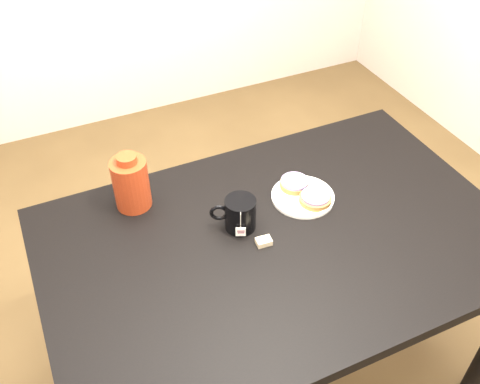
# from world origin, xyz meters

# --- Properties ---
(ground_plane) EXTENTS (4.00, 4.00, 0.00)m
(ground_plane) POSITION_xyz_m (0.00, 0.00, 0.00)
(ground_plane) COLOR brown
(table) EXTENTS (1.40, 0.90, 0.75)m
(table) POSITION_xyz_m (0.00, 0.00, 0.67)
(table) COLOR black
(table) RESTS_ON ground_plane
(plate) EXTENTS (0.20, 0.20, 0.02)m
(plate) POSITION_xyz_m (0.15, 0.12, 0.76)
(plate) COLOR white
(plate) RESTS_ON table
(bagel_back) EXTENTS (0.13, 0.13, 0.03)m
(bagel_back) POSITION_xyz_m (0.15, 0.17, 0.77)
(bagel_back) COLOR brown
(bagel_back) RESTS_ON plate
(bagel_front) EXTENTS (0.15, 0.15, 0.03)m
(bagel_front) POSITION_xyz_m (0.17, 0.08, 0.77)
(bagel_front) COLOR brown
(bagel_front) RESTS_ON plate
(mug) EXTENTS (0.15, 0.13, 0.11)m
(mug) POSITION_xyz_m (-0.09, 0.09, 0.80)
(mug) COLOR black
(mug) RESTS_ON table
(teabag_pouch) EXTENTS (0.05, 0.04, 0.02)m
(teabag_pouch) POSITION_xyz_m (-0.06, -0.01, 0.76)
(teabag_pouch) COLOR #C6B793
(teabag_pouch) RESTS_ON table
(bagel_package) EXTENTS (0.15, 0.15, 0.19)m
(bagel_package) POSITION_xyz_m (-0.35, 0.32, 0.84)
(bagel_package) COLOR maroon
(bagel_package) RESTS_ON table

